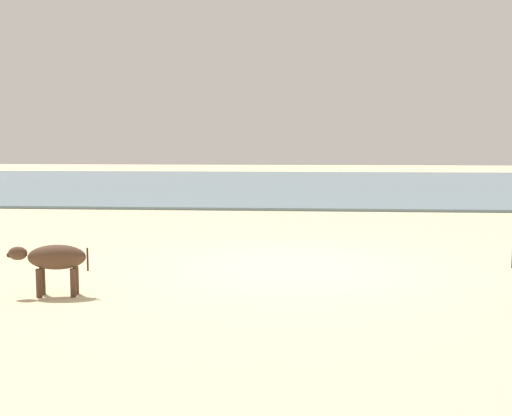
{
  "coord_description": "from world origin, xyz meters",
  "views": [
    {
      "loc": [
        0.12,
        -9.25,
        1.87
      ],
      "look_at": [
        -0.77,
        2.61,
        0.6
      ],
      "focal_mm": 44.32,
      "sensor_mm": 36.0,
      "label": 1
    }
  ],
  "objects": [
    {
      "name": "ground",
      "position": [
        0.0,
        0.0,
        0.0
      ],
      "size": [
        80.0,
        80.0,
        0.0
      ],
      "primitive_type": "plane",
      "color": "beige"
    },
    {
      "name": "calf_near_dark",
      "position": [
        -2.87,
        -1.97,
        0.45
      ],
      "size": [
        0.96,
        0.37,
        0.63
      ],
      "rotation": [
        0.0,
        0.0,
        3.28
      ],
      "color": "#4C3323",
      "rests_on": "ground"
    },
    {
      "name": "sea_water",
      "position": [
        0.0,
        17.5,
        0.04
      ],
      "size": [
        60.0,
        20.0,
        0.08
      ],
      "primitive_type": "cube",
      "color": "slate",
      "rests_on": "ground"
    }
  ]
}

